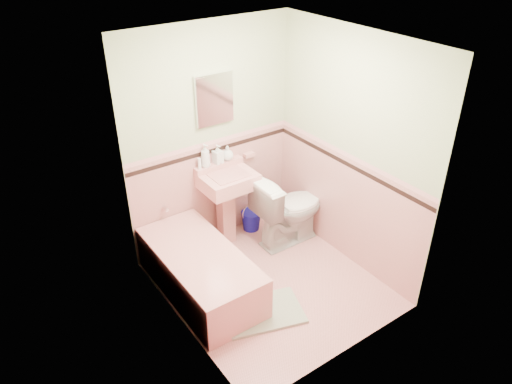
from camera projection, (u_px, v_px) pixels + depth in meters
floor at (270, 284)px, 5.11m from camera, size 2.20×2.20×0.00m
ceiling at (274, 42)px, 3.83m from camera, size 2.20×2.20×0.00m
wall_back at (211, 139)px, 5.24m from camera, size 2.50×0.00×2.50m
wall_front at (358, 238)px, 3.70m from camera, size 2.50×0.00×2.50m
wall_left at (174, 214)px, 3.98m from camera, size 0.00×2.50×2.50m
wall_right at (350, 152)px, 4.97m from camera, size 0.00×2.50×2.50m
wainscot_back at (214, 192)px, 5.57m from camera, size 2.00×0.00×2.00m
wainscot_front at (349, 300)px, 4.04m from camera, size 2.00×0.00×2.00m
wainscot_left at (181, 275)px, 4.31m from camera, size 0.00×2.20×2.20m
wainscot_right at (343, 207)px, 5.29m from camera, size 0.00×2.20×2.20m
accent_back at (212, 151)px, 5.30m from camera, size 2.00×0.00×2.00m
accent_front at (355, 250)px, 3.78m from camera, size 2.00×0.00×2.00m
accent_left at (177, 227)px, 4.05m from camera, size 0.00×2.20×2.20m
accent_right at (348, 164)px, 5.02m from camera, size 0.00×2.20×2.20m
cap_back at (212, 142)px, 5.25m from camera, size 2.00×0.00×2.00m
cap_front at (356, 240)px, 3.72m from camera, size 2.00×0.00×2.00m
cap_left at (176, 217)px, 4.00m from camera, size 0.00×2.20×2.20m
cap_right at (348, 156)px, 4.97m from camera, size 0.00×2.20×2.20m
bathtub at (201, 273)px, 4.91m from camera, size 0.70×1.50×0.45m
tub_faucet at (165, 208)px, 5.21m from camera, size 0.04×0.12×0.04m
sink at (229, 209)px, 5.50m from camera, size 0.58×0.48×0.92m
sink_faucet at (221, 166)px, 5.35m from camera, size 0.02×0.02×0.10m
medicine_cabinet at (214, 99)px, 5.02m from camera, size 0.43×0.04×0.54m
soap_dish at (249, 155)px, 5.60m from camera, size 0.13×0.07×0.04m
soap_bottle_left at (205, 156)px, 5.22m from camera, size 0.12×0.13×0.26m
soap_bottle_mid at (218, 154)px, 5.31m from camera, size 0.11×0.11×0.21m
soap_bottle_right at (227, 153)px, 5.38m from camera, size 0.16×0.16×0.17m
tube at (199, 163)px, 5.22m from camera, size 0.04×0.04×0.12m
toilet at (289, 209)px, 5.57m from camera, size 0.85×0.49×0.86m
bucket at (251, 220)px, 5.92m from camera, size 0.32×0.32×0.24m
bath_mat at (263, 312)px, 4.73m from camera, size 0.87×0.71×0.03m
shoe at (252, 319)px, 4.58m from camera, size 0.17×0.09×0.07m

